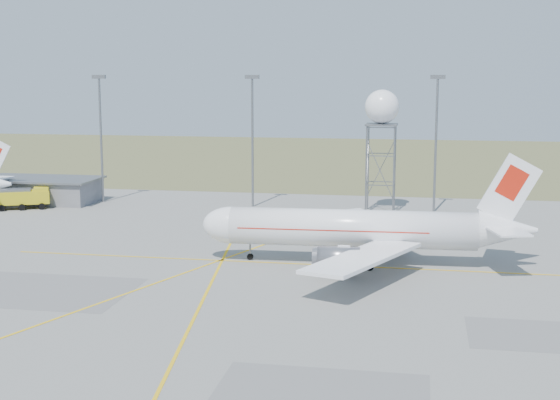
# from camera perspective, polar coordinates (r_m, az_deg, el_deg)

# --- Properties ---
(ground) EXTENTS (400.00, 400.00, 0.00)m
(ground) POSITION_cam_1_polar(r_m,az_deg,el_deg) (58.39, -6.37, -11.50)
(ground) COLOR gray
(ground) RESTS_ON ground
(grass_strip) EXTENTS (400.00, 120.00, 0.03)m
(grass_strip) POSITION_cam_1_polar(r_m,az_deg,el_deg) (194.01, 5.59, 3.04)
(grass_strip) COLOR #565D33
(grass_strip) RESTS_ON ground
(building_grey) EXTENTS (19.00, 10.00, 3.90)m
(building_grey) POSITION_cam_1_polar(r_m,az_deg,el_deg) (132.60, -17.14, 0.70)
(building_grey) COLOR gray
(building_grey) RESTS_ON ground
(mast_a) EXTENTS (2.20, 0.50, 20.50)m
(mast_a) POSITION_cam_1_polar(r_m,az_deg,el_deg) (129.07, -12.98, 5.16)
(mast_a) COLOR slate
(mast_a) RESTS_ON ground
(mast_b) EXTENTS (2.20, 0.50, 20.50)m
(mast_b) POSITION_cam_1_polar(r_m,az_deg,el_deg) (121.38, -2.03, 5.15)
(mast_b) COLOR slate
(mast_b) RESTS_ON ground
(mast_c) EXTENTS (2.20, 0.50, 20.50)m
(mast_c) POSITION_cam_1_polar(r_m,az_deg,el_deg) (118.57, 11.35, 4.88)
(mast_c) COLOR slate
(mast_c) RESTS_ON ground
(airliner_main) EXTENTS (36.59, 35.56, 12.45)m
(airliner_main) POSITION_cam_1_polar(r_m,az_deg,el_deg) (85.60, 5.71, -2.16)
(airliner_main) COLOR white
(airliner_main) RESTS_ON ground
(radar_tower) EXTENTS (5.07, 5.07, 18.37)m
(radar_tower) POSITION_cam_1_polar(r_m,az_deg,el_deg) (117.50, 7.42, 4.09)
(radar_tower) COLOR slate
(radar_tower) RESTS_ON ground
(fire_truck) EXTENTS (8.55, 6.04, 3.27)m
(fire_truck) POSITION_cam_1_polar(r_m,az_deg,el_deg) (126.61, -18.25, 0.08)
(fire_truck) COLOR gold
(fire_truck) RESTS_ON ground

